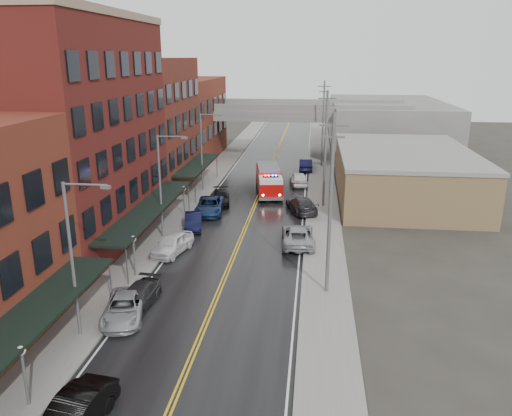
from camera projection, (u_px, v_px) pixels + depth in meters
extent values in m
cube|color=black|center=(249.00, 219.00, 48.50)|extent=(11.00, 160.00, 0.02)
cube|color=slate|center=(176.00, 216.00, 49.29)|extent=(3.00, 160.00, 0.15)
cube|color=slate|center=(325.00, 221.00, 47.67)|extent=(3.00, 160.00, 0.15)
cube|color=gray|center=(192.00, 216.00, 49.11)|extent=(0.30, 160.00, 0.15)
cube|color=gray|center=(307.00, 221.00, 47.85)|extent=(0.30, 160.00, 0.15)
cube|color=#4C1514|center=(76.00, 136.00, 40.70)|extent=(9.00, 20.00, 18.00)
cube|color=#5D261B|center=(147.00, 125.00, 57.75)|extent=(9.00, 15.00, 15.00)
cube|color=maroon|center=(185.00, 120.00, 74.81)|extent=(9.00, 20.00, 12.00)
cube|color=brown|center=(403.00, 175.00, 55.49)|extent=(14.00, 22.00, 5.00)
cube|color=slate|center=(387.00, 126.00, 83.32)|extent=(18.00, 30.00, 8.00)
cube|color=black|center=(22.00, 324.00, 23.77)|extent=(2.60, 16.00, 0.18)
cylinder|color=slate|center=(111.00, 284.00, 31.30)|extent=(0.10, 0.10, 3.00)
cube|color=black|center=(150.00, 208.00, 41.81)|extent=(2.60, 18.00, 0.18)
cylinder|color=slate|center=(127.00, 266.00, 33.95)|extent=(0.10, 0.10, 3.00)
cylinder|color=slate|center=(189.00, 198.00, 50.29)|extent=(0.10, 0.10, 3.00)
cube|color=black|center=(197.00, 165.00, 58.43)|extent=(2.60, 13.00, 0.18)
cylinder|color=slate|center=(195.00, 191.00, 52.95)|extent=(0.10, 0.10, 3.00)
cylinder|color=slate|center=(217.00, 166.00, 64.53)|extent=(0.10, 0.10, 3.00)
cylinder|color=#59595B|center=(25.00, 380.00, 22.21)|extent=(0.14, 0.14, 2.80)
sphere|color=silver|center=(21.00, 351.00, 21.77)|extent=(0.44, 0.44, 0.44)
cylinder|color=#59595B|center=(135.00, 259.00, 35.51)|extent=(0.14, 0.14, 2.80)
sphere|color=silver|center=(133.00, 239.00, 35.07)|extent=(0.44, 0.44, 0.44)
cylinder|color=#59595B|center=(184.00, 203.00, 48.80)|extent=(0.14, 0.14, 2.80)
sphere|color=silver|center=(184.00, 188.00, 48.36)|extent=(0.44, 0.44, 0.44)
cylinder|color=#59595B|center=(72.00, 263.00, 27.05)|extent=(0.18, 0.18, 9.00)
cylinder|color=#59595B|center=(85.00, 185.00, 25.63)|extent=(2.40, 0.12, 0.12)
cube|color=#59595B|center=(106.00, 187.00, 25.53)|extent=(0.50, 0.22, 0.18)
cylinder|color=#59595B|center=(160.00, 188.00, 42.24)|extent=(0.18, 0.18, 9.00)
cylinder|color=#59595B|center=(171.00, 137.00, 40.82)|extent=(2.40, 0.12, 0.12)
cube|color=#59595B|center=(185.00, 138.00, 40.73)|extent=(0.50, 0.22, 0.18)
cylinder|color=#59595B|center=(202.00, 153.00, 57.44)|extent=(0.18, 0.18, 9.00)
cylinder|color=#59595B|center=(211.00, 115.00, 56.01)|extent=(2.40, 0.12, 0.12)
cube|color=#59595B|center=(220.00, 116.00, 55.92)|extent=(0.50, 0.22, 0.18)
cylinder|color=#59595B|center=(330.00, 207.00, 31.70)|extent=(0.24, 0.24, 12.00)
cube|color=#59595B|center=(334.00, 125.00, 30.18)|extent=(1.80, 0.12, 0.12)
cube|color=#59595B|center=(333.00, 137.00, 30.38)|extent=(1.40, 0.12, 0.12)
cylinder|color=#59595B|center=(325.00, 151.00, 50.69)|extent=(0.24, 0.24, 12.00)
cube|color=#59595B|center=(327.00, 98.00, 49.17)|extent=(1.80, 0.12, 0.12)
cube|color=#59595B|center=(327.00, 106.00, 49.37)|extent=(1.40, 0.12, 0.12)
cylinder|color=#59595B|center=(323.00, 125.00, 69.69)|extent=(0.24, 0.24, 12.00)
cube|color=#59595B|center=(324.00, 86.00, 68.16)|extent=(1.80, 0.12, 0.12)
cube|color=#59595B|center=(324.00, 92.00, 68.37)|extent=(1.40, 0.12, 0.12)
cube|color=slate|center=(276.00, 113.00, 76.91)|extent=(40.00, 10.00, 1.50)
cube|color=slate|center=(206.00, 136.00, 79.23)|extent=(1.60, 8.00, 6.00)
cube|color=slate|center=(347.00, 139.00, 76.79)|extent=(1.60, 8.00, 6.00)
cube|color=#BB0B08|center=(268.00, 177.00, 58.21)|extent=(3.49, 6.10, 2.20)
cube|color=#BB0B08|center=(271.00, 189.00, 54.39)|extent=(3.01, 3.10, 1.57)
cube|color=silver|center=(271.00, 180.00, 54.08)|extent=(2.85, 2.87, 0.52)
cube|color=black|center=(270.00, 186.00, 54.50)|extent=(2.87, 2.07, 0.84)
cube|color=slate|center=(268.00, 167.00, 57.84)|extent=(3.17, 5.65, 0.31)
cube|color=black|center=(271.00, 177.00, 53.98)|extent=(1.70, 0.55, 0.15)
sphere|color=#FF0C0C|center=(265.00, 176.00, 53.94)|extent=(0.21, 0.21, 0.21)
sphere|color=#1933FF|center=(276.00, 176.00, 53.98)|extent=(0.21, 0.21, 0.21)
cylinder|color=black|center=(260.00, 196.00, 54.48)|extent=(1.09, 0.53, 1.05)
cylinder|color=black|center=(281.00, 196.00, 54.57)|extent=(1.09, 0.53, 1.05)
cylinder|color=black|center=(259.00, 188.00, 57.98)|extent=(1.09, 0.53, 1.05)
cylinder|color=black|center=(278.00, 188.00, 58.07)|extent=(1.09, 0.53, 1.05)
cylinder|color=black|center=(258.00, 182.00, 60.49)|extent=(1.09, 0.53, 1.05)
cylinder|color=black|center=(276.00, 182.00, 60.58)|extent=(1.09, 0.53, 1.05)
imported|color=black|center=(73.00, 416.00, 20.86)|extent=(2.31, 5.07, 1.61)
imported|color=#9EA2A6|center=(124.00, 308.00, 30.05)|extent=(3.25, 5.36, 1.39)
imported|color=#252628|center=(138.00, 297.00, 31.40)|extent=(2.24, 4.78, 1.35)
imported|color=white|center=(172.00, 244.00, 39.97)|extent=(2.92, 5.07, 1.62)
imported|color=black|center=(193.00, 221.00, 45.71)|extent=(2.36, 4.53, 1.42)
imported|color=navy|center=(210.00, 206.00, 50.11)|extent=(3.12, 5.89, 1.58)
imported|color=black|center=(220.00, 198.00, 53.27)|extent=(2.76, 5.09, 1.40)
imported|color=#999CA1|center=(298.00, 235.00, 41.83)|extent=(3.04, 5.93, 1.60)
imported|color=#28282B|center=(302.00, 205.00, 50.49)|extent=(3.81, 5.90, 1.59)
imported|color=silver|center=(299.00, 179.00, 60.91)|extent=(2.55, 5.05, 1.65)
imported|color=black|center=(306.00, 165.00, 68.79)|extent=(1.91, 5.07, 1.65)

